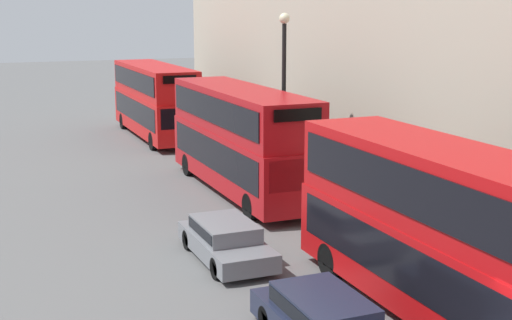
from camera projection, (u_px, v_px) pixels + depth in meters
name	position (u px, v px, depth m)	size (l,w,h in m)	color
bus_leading	(442.00, 227.00, 17.27)	(2.59, 10.31, 4.35)	#B20C0F
bus_second_in_queue	(241.00, 136.00, 29.53)	(2.59, 10.96, 4.39)	#A80F14
bus_third_in_queue	(155.00, 98.00, 42.43)	(2.59, 10.92, 4.32)	red
car_hatchback	(226.00, 239.00, 21.85)	(1.81, 4.35, 1.22)	slate
street_lamp	(284.00, 84.00, 29.74)	(0.44, 0.44, 7.42)	black
pedestrian	(301.00, 178.00, 29.14)	(0.36, 0.36, 1.72)	#26262D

